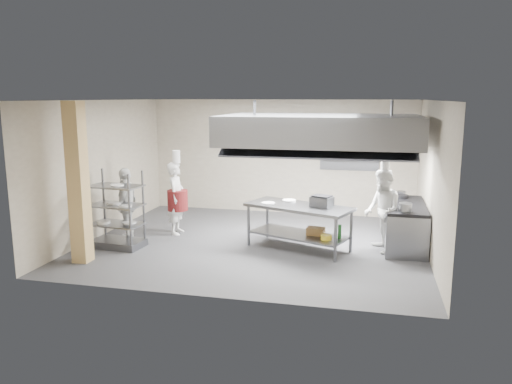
% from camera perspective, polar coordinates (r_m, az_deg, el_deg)
% --- Properties ---
extents(floor, '(7.00, 7.00, 0.00)m').
position_cam_1_polar(floor, '(10.69, -0.13, -5.85)').
color(floor, '#313133').
rests_on(floor, ground).
extents(ceiling, '(7.00, 7.00, 0.00)m').
position_cam_1_polar(ceiling, '(10.24, -0.14, 10.45)').
color(ceiling, silver).
rests_on(ceiling, wall_back).
extents(wall_back, '(7.00, 0.00, 7.00)m').
position_cam_1_polar(wall_back, '(13.27, 2.83, 4.03)').
color(wall_back, gray).
rests_on(wall_back, ground).
extents(wall_left, '(0.00, 6.00, 6.00)m').
position_cam_1_polar(wall_left, '(11.66, -17.15, 2.62)').
color(wall_left, gray).
rests_on(wall_left, ground).
extents(wall_right, '(0.00, 6.00, 6.00)m').
position_cam_1_polar(wall_right, '(10.16, 19.47, 1.33)').
color(wall_right, gray).
rests_on(wall_right, ground).
extents(column, '(0.30, 0.30, 3.00)m').
position_cam_1_polar(column, '(9.75, -19.66, 0.94)').
color(column, tan).
rests_on(column, floor).
extents(exhaust_hood, '(4.00, 2.50, 0.60)m').
position_cam_1_polar(exhaust_hood, '(10.44, 7.39, 7.07)').
color(exhaust_hood, slate).
rests_on(exhaust_hood, ceiling).
extents(hood_strip_a, '(1.60, 0.12, 0.04)m').
position_cam_1_polar(hood_strip_a, '(10.60, 2.48, 5.47)').
color(hood_strip_a, white).
rests_on(hood_strip_a, exhaust_hood).
extents(hood_strip_b, '(1.60, 0.12, 0.04)m').
position_cam_1_polar(hood_strip_b, '(10.42, 12.29, 5.14)').
color(hood_strip_b, white).
rests_on(hood_strip_b, exhaust_hood).
extents(wall_shelf, '(1.50, 0.28, 0.04)m').
position_cam_1_polar(wall_shelf, '(12.92, 10.60, 3.67)').
color(wall_shelf, slate).
rests_on(wall_shelf, wall_back).
extents(island, '(2.31, 1.59, 0.91)m').
position_cam_1_polar(island, '(10.22, 4.89, -4.03)').
color(island, slate).
rests_on(island, floor).
extents(island_worktop, '(2.31, 1.59, 0.06)m').
position_cam_1_polar(island_worktop, '(10.12, 4.93, -1.70)').
color(island_worktop, slate).
rests_on(island_worktop, island).
extents(island_undershelf, '(2.12, 1.44, 0.04)m').
position_cam_1_polar(island_undershelf, '(10.26, 4.87, -4.86)').
color(island_undershelf, slate).
rests_on(island_undershelf, island).
extents(pass_rack, '(1.11, 0.71, 1.59)m').
position_cam_1_polar(pass_rack, '(10.63, -15.66, -1.93)').
color(pass_rack, gray).
rests_on(pass_rack, floor).
extents(cooking_range, '(0.80, 2.00, 0.84)m').
position_cam_1_polar(cooking_range, '(10.83, 16.62, -3.79)').
color(cooking_range, gray).
rests_on(cooking_range, floor).
extents(range_top, '(0.78, 1.96, 0.06)m').
position_cam_1_polar(range_top, '(10.72, 16.75, -1.46)').
color(range_top, black).
rests_on(range_top, cooking_range).
extents(chef_head, '(0.45, 0.63, 1.63)m').
position_cam_1_polar(chef_head, '(11.37, -9.07, -0.73)').
color(chef_head, silver).
rests_on(chef_head, floor).
extents(chef_line, '(0.83, 0.95, 1.67)m').
position_cam_1_polar(chef_line, '(10.23, 14.22, -2.11)').
color(chef_line, white).
rests_on(chef_line, floor).
extents(chef_plating, '(0.51, 0.98, 1.59)m').
position_cam_1_polar(chef_plating, '(11.09, -14.56, -1.36)').
color(chef_plating, white).
rests_on(chef_plating, floor).
extents(griddle, '(0.49, 0.44, 0.20)m').
position_cam_1_polar(griddle, '(10.04, 7.52, -1.09)').
color(griddle, slate).
rests_on(griddle, island_worktop).
extents(wicker_basket, '(0.38, 0.29, 0.15)m').
position_cam_1_polar(wicker_basket, '(10.18, 6.84, -4.47)').
color(wicker_basket, olive).
rests_on(wicker_basket, island_undershelf).
extents(stockpot, '(0.25, 0.25, 0.17)m').
position_cam_1_polar(stockpot, '(9.95, 16.67, -1.71)').
color(stockpot, slate).
rests_on(stockpot, range_top).
extents(plate_stack, '(0.28, 0.28, 0.05)m').
position_cam_1_polar(plate_stack, '(10.70, -15.59, -3.40)').
color(plate_stack, white).
rests_on(plate_stack, pass_rack).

